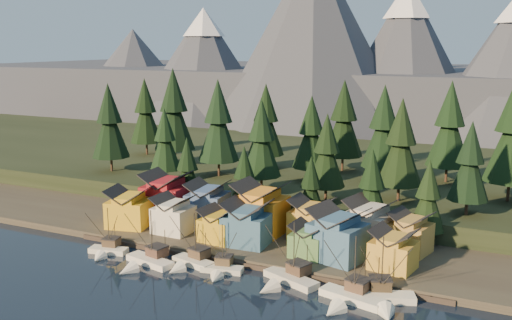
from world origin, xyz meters
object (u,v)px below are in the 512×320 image
at_px(house_front_0, 129,206).
at_px(house_front_1, 173,213).
at_px(boat_2, 190,255).
at_px(boat_4, 286,272).
at_px(boat_0, 106,244).
at_px(house_back_1, 208,201).
at_px(house_back_0, 166,194).
at_px(boat_3, 220,263).
at_px(boat_6, 383,291).
at_px(boat_1, 145,255).
at_px(boat_5, 348,291).

distance_m(house_front_0, house_front_1, 11.80).
relative_size(boat_2, boat_4, 0.94).
relative_size(boat_2, house_front_0, 1.11).
relative_size(boat_0, house_back_1, 1.10).
bearing_deg(house_front_1, house_back_0, 131.89).
relative_size(boat_3, house_back_0, 0.95).
relative_size(boat_3, boat_6, 0.84).
xyz_separation_m(boat_3, house_back_1, (-15.88, 22.87, 4.56)).
bearing_deg(boat_3, boat_2, 164.07).
height_order(boat_1, boat_5, boat_5).
distance_m(boat_0, boat_4, 39.90).
xyz_separation_m(boat_0, house_front_1, (7.32, 14.51, 3.72)).
relative_size(boat_4, boat_5, 1.00).
distance_m(boat_1, boat_4, 28.91).
height_order(boat_3, house_front_0, house_front_0).
relative_size(boat_1, boat_4, 0.97).
bearing_deg(house_front_1, house_front_0, -175.77).
bearing_deg(house_front_1, house_back_1, 71.19).
relative_size(boat_0, house_front_0, 1.01).
relative_size(boat_1, boat_3, 1.16).
distance_m(boat_1, boat_5, 41.18).
bearing_deg(boat_2, house_back_1, 125.22).
xyz_separation_m(boat_0, boat_5, (52.34, -0.97, 0.16)).
bearing_deg(house_back_1, boat_2, -73.58).
relative_size(boat_6, house_front_0, 1.18).
xyz_separation_m(boat_1, boat_2, (8.16, 3.52, 0.07)).
relative_size(house_front_1, house_back_1, 0.85).
relative_size(boat_0, boat_6, 0.86).
height_order(boat_0, boat_3, boat_0).
bearing_deg(boat_4, boat_6, 19.82).
bearing_deg(boat_2, boat_1, -142.64).
relative_size(boat_0, boat_4, 0.85).
xyz_separation_m(boat_4, house_back_1, (-29.15, 22.14, 4.33)).
xyz_separation_m(boat_3, boat_5, (25.76, -2.12, 0.24)).
xyz_separation_m(house_front_0, house_front_1, (11.77, 0.70, -0.34)).
bearing_deg(house_back_0, boat_2, -51.17).
height_order(boat_1, house_front_0, boat_1).
bearing_deg(boat_1, boat_6, 16.61).
distance_m(boat_3, house_front_0, 33.79).
relative_size(boat_2, boat_5, 0.93).
xyz_separation_m(boat_5, house_front_1, (-45.03, 15.48, 3.56)).
height_order(boat_5, house_back_1, boat_5).
height_order(boat_5, boat_6, boat_5).
bearing_deg(house_back_0, boat_0, -92.17).
relative_size(boat_0, boat_2, 0.91).
bearing_deg(house_back_0, boat_3, -43.08).
xyz_separation_m(boat_0, boat_6, (57.70, 1.31, 0.13)).
xyz_separation_m(boat_5, house_back_1, (-41.63, 24.99, 4.33)).
xyz_separation_m(boat_4, boat_5, (12.49, -2.85, 0.00)).
height_order(boat_2, boat_5, boat_5).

